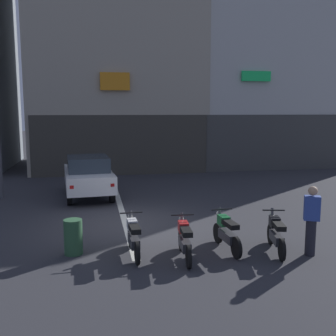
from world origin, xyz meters
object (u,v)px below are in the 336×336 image
(motorcycle_green_row_centre, at_px, (226,232))
(motorcycle_red_row_left_mid, at_px, (184,239))
(car_white_crossing_near, at_px, (88,175))
(person_by_motorcycles, at_px, (311,220))
(trash_bin, at_px, (73,237))
(motorcycle_black_row_right_mid, at_px, (276,233))
(motorcycle_white_row_leftmost, at_px, (133,237))

(motorcycle_green_row_centre, bearing_deg, motorcycle_red_row_left_mid, -163.26)
(motorcycle_red_row_left_mid, bearing_deg, car_white_crossing_near, 107.33)
(motorcycle_green_row_centre, height_order, person_by_motorcycles, person_by_motorcycles)
(person_by_motorcycles, distance_m, trash_bin, 5.67)
(motorcycle_black_row_right_mid, relative_size, trash_bin, 1.93)
(car_white_crossing_near, relative_size, motorcycle_green_row_centre, 2.53)
(motorcycle_white_row_leftmost, distance_m, motorcycle_green_row_centre, 2.29)
(motorcycle_green_row_centre, bearing_deg, motorcycle_white_row_leftmost, 177.79)
(motorcycle_black_row_right_mid, bearing_deg, person_by_motorcycles, -28.10)
(trash_bin, bearing_deg, car_white_crossing_near, 87.37)
(motorcycle_red_row_left_mid, height_order, trash_bin, motorcycle_red_row_left_mid)
(car_white_crossing_near, relative_size, trash_bin, 4.98)
(motorcycle_white_row_leftmost, xyz_separation_m, trash_bin, (-1.41, 0.34, -0.03))
(car_white_crossing_near, bearing_deg, motorcycle_black_row_right_mid, -57.79)
(trash_bin, bearing_deg, motorcycle_red_row_left_mid, -16.79)
(motorcycle_white_row_leftmost, xyz_separation_m, motorcycle_green_row_centre, (2.29, -0.09, 0.00))
(motorcycle_red_row_left_mid, distance_m, motorcycle_green_row_centre, 1.19)
(motorcycle_black_row_right_mid, xyz_separation_m, trash_bin, (-4.84, 0.76, -0.03))
(car_white_crossing_near, bearing_deg, motorcycle_red_row_left_mid, -72.67)
(motorcycle_red_row_left_mid, xyz_separation_m, trash_bin, (-2.55, 0.77, -0.03))
(motorcycle_red_row_left_mid, relative_size, motorcycle_black_row_right_mid, 1.02)
(car_white_crossing_near, distance_m, motorcycle_black_row_right_mid, 8.54)
(motorcycle_white_row_leftmost, height_order, person_by_motorcycles, person_by_motorcycles)
(motorcycle_green_row_centre, bearing_deg, trash_bin, 173.41)
(motorcycle_green_row_centre, distance_m, person_by_motorcycles, 2.01)
(motorcycle_black_row_right_mid, xyz_separation_m, person_by_motorcycles, (0.70, -0.37, 0.40))
(motorcycle_red_row_left_mid, bearing_deg, motorcycle_white_row_leftmost, 159.37)
(motorcycle_red_row_left_mid, relative_size, motorcycle_green_row_centre, 1.00)
(car_white_crossing_near, xyz_separation_m, trash_bin, (-0.30, -6.46, -0.46))
(motorcycle_black_row_right_mid, relative_size, person_by_motorcycles, 0.98)
(person_by_motorcycles, xyz_separation_m, trash_bin, (-5.54, 1.13, -0.43))
(motorcycle_red_row_left_mid, distance_m, motorcycle_black_row_right_mid, 2.29)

